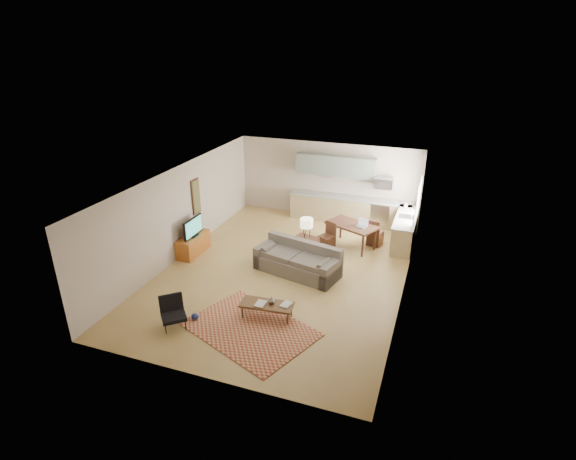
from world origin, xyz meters
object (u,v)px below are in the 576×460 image
at_px(tv_credenza, 193,244).
at_px(armchair, 173,313).
at_px(coffee_table, 267,310).
at_px(dining_table, 351,236).
at_px(console_table, 306,249).
at_px(sofa, 297,259).

bearing_deg(tv_credenza, armchair, -66.02).
xyz_separation_m(coffee_table, armchair, (-1.84, -1.05, 0.16)).
xyz_separation_m(armchair, dining_table, (2.87, 5.48, 0.03)).
bearing_deg(tv_credenza, console_table, 11.15).
height_order(sofa, console_table, sofa).
bearing_deg(console_table, coffee_table, -73.44).
bearing_deg(armchair, coffee_table, -12.12).
bearing_deg(tv_credenza, coffee_table, -35.22).
height_order(console_table, dining_table, dining_table).
height_order(sofa, armchair, sofa).
bearing_deg(dining_table, coffee_table, -78.98).
relative_size(sofa, coffee_table, 1.97).
bearing_deg(sofa, coffee_table, -76.08).
distance_m(sofa, console_table, 0.77).
bearing_deg(sofa, armchair, -105.41).
xyz_separation_m(tv_credenza, dining_table, (4.39, 2.05, 0.09)).
relative_size(coffee_table, console_table, 1.65).
distance_m(coffee_table, armchair, 2.13).
relative_size(sofa, tv_credenza, 1.96).
bearing_deg(console_table, tv_credenza, -152.39).
bearing_deg(sofa, console_table, 102.44).
xyz_separation_m(sofa, armchair, (-1.83, -3.31, -0.07)).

